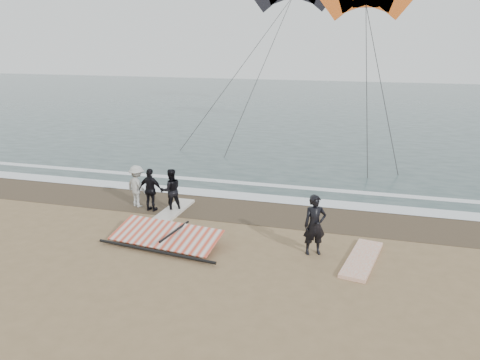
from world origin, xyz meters
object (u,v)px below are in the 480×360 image
object	(u,v)px
board_cream	(173,211)
sail_rig	(166,236)
man_main	(315,225)
board_white	(362,259)

from	to	relation	value
board_cream	sail_rig	size ratio (longest dim) A/B	0.64
man_main	board_white	world-z (taller)	man_main
sail_rig	board_cream	bearing A→B (deg)	108.46
man_main	board_cream	distance (m)	5.77
board_white	sail_rig	world-z (taller)	sail_rig
man_main	sail_rig	distance (m)	4.59
man_main	board_cream	size ratio (longest dim) A/B	0.72
sail_rig	man_main	bearing A→B (deg)	4.99
sail_rig	board_white	bearing A→B (deg)	2.74
man_main	board_cream	world-z (taller)	man_main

